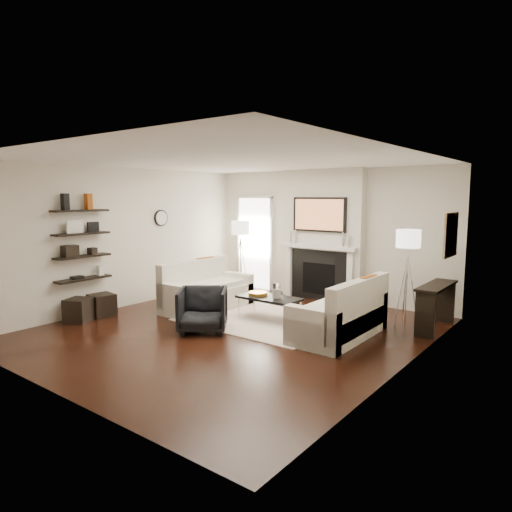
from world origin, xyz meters
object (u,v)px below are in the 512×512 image
Objects in this scene: loveseat_left_base at (208,298)px; lamp_right_shade at (408,239)px; lamp_left_shade at (241,228)px; ottoman_near at (102,305)px; coffee_table at (269,298)px; armchair at (203,308)px; loveseat_right_base at (339,323)px.

lamp_right_shade reaches higher than loveseat_left_base.
lamp_left_shade reaches higher than ottoman_near.
coffee_table is at bearing -146.92° from lamp_right_shade.
lamp_left_shade and lamp_right_shade have the same top height.
lamp_left_shade is at bearing 79.03° from ottoman_near.
lamp_left_shade is at bearing 80.68° from armchair.
loveseat_left_base is 4.50× the size of lamp_right_shade.
loveseat_left_base is 4.50× the size of lamp_left_shade.
loveseat_right_base is at bearing 20.85° from ottoman_near.
ottoman_near is at bearing -127.32° from loveseat_left_base.
lamp_right_shade is (2.42, 2.42, 1.07)m from armchair.
armchair is at bearing -49.63° from loveseat_left_base.
lamp_left_shade is (-0.55, 1.67, 1.24)m from loveseat_left_base.
lamp_right_shade is 1.00× the size of ottoman_near.
lamp_right_shade reaches higher than ottoman_near.
lamp_right_shade is at bearing 21.58° from loveseat_left_base.
loveseat_right_base is 4.50× the size of lamp_right_shade.
lamp_right_shade reaches higher than coffee_table.
lamp_left_shade is (-1.96, 1.60, 1.05)m from coffee_table.
armchair is at bearing 11.76° from ottoman_near.
ottoman_near is (-3.96, -1.51, -0.01)m from loveseat_right_base.
loveseat_right_base is 2.15m from armchair.
loveseat_right_base is at bearing -26.85° from lamp_left_shade.
loveseat_left_base is 4.50× the size of ottoman_near.
loveseat_left_base is at bearing 52.68° from ottoman_near.
loveseat_left_base is 3.81m from lamp_right_shade.
loveseat_right_base is 4.50× the size of lamp_left_shade.
coffee_table is 2.75× the size of ottoman_near.
loveseat_right_base and coffee_table have the same top height.
lamp_left_shade is (-3.34, 1.69, 1.24)m from loveseat_right_base.
armchair is (0.93, -1.10, 0.17)m from loveseat_left_base.
lamp_right_shade is at bearing 7.50° from armchair.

